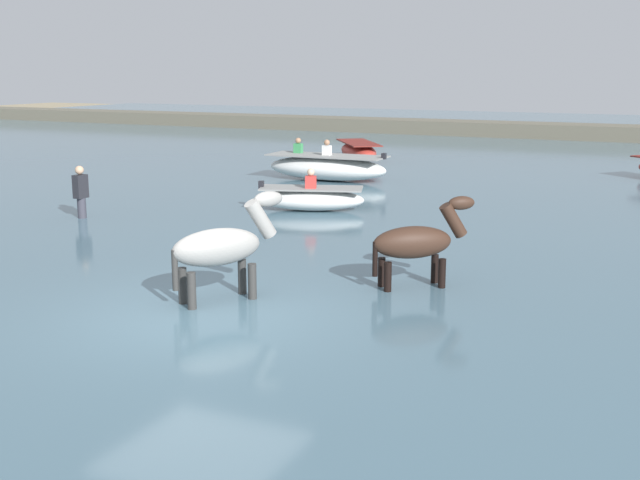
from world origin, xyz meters
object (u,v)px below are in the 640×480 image
at_px(boat_near_starboard, 311,199).
at_px(person_spectator_far, 81,198).
at_px(horse_trailing_dark_bay, 417,245).
at_px(boat_near_port, 358,151).
at_px(horse_lead_grey, 222,250).
at_px(boat_far_offshore, 327,168).

bearing_deg(boat_near_starboard, person_spectator_far, -143.67).
height_order(horse_trailing_dark_bay, boat_near_port, horse_trailing_dark_bay).
height_order(boat_near_port, person_spectator_far, person_spectator_far).
xyz_separation_m(horse_trailing_dark_bay, boat_near_starboard, (-4.58, 5.56, -0.40)).
relative_size(horse_trailing_dark_bay, person_spectator_far, 1.13).
bearing_deg(person_spectator_far, horse_trailing_dark_bay, -14.63).
xyz_separation_m(horse_lead_grey, person_spectator_far, (-6.58, 4.32, -0.32)).
bearing_deg(horse_trailing_dark_bay, boat_near_port, 115.69).
height_order(boat_near_starboard, boat_near_port, boat_near_starboard).
bearing_deg(boat_far_offshore, horse_trailing_dark_bay, -58.44).
bearing_deg(horse_trailing_dark_bay, person_spectator_far, 165.37).
distance_m(horse_trailing_dark_bay, boat_far_offshore, 12.43).
height_order(boat_near_port, boat_far_offshore, boat_far_offshore).
xyz_separation_m(horse_lead_grey, boat_near_port, (-5.44, 18.22, -0.45)).
bearing_deg(boat_near_starboard, horse_trailing_dark_bay, -50.50).
relative_size(horse_lead_grey, horse_trailing_dark_bay, 1.09).
relative_size(boat_near_starboard, person_spectator_far, 1.70).
bearing_deg(boat_near_port, person_spectator_far, -94.70).
bearing_deg(person_spectator_far, horse_lead_grey, -33.28).
bearing_deg(horse_lead_grey, boat_far_offshore, 108.17).
xyz_separation_m(horse_trailing_dark_bay, person_spectator_far, (-8.96, 2.34, -0.23)).
bearing_deg(boat_far_offshore, horse_lead_grey, -71.83).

